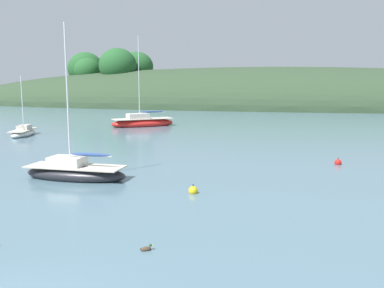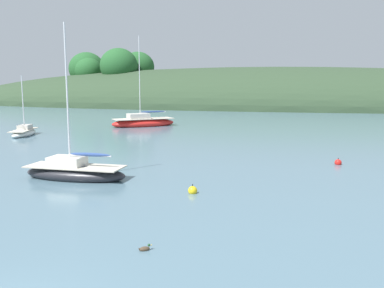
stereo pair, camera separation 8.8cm
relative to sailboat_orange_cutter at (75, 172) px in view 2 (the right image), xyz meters
The scene contains 7 objects.
far_shoreline_hill 72.32m from the sailboat_orange_cutter, 86.33° to the left, with size 150.00×36.00×20.99m.
sailboat_orange_cutter is the anchor object (origin of this frame).
sailboat_white_near 27.62m from the sailboat_orange_cutter, 101.91° to the left, with size 7.64×6.76×10.79m.
sailboat_black_sloop 21.35m from the sailboat_orange_cutter, 131.52° to the left, with size 2.80×5.06×6.00m.
mooring_buoy_inner 7.14m from the sailboat_orange_cutter, 12.28° to the right, with size 0.44×0.44×0.54m.
mooring_buoy_outer 16.27m from the sailboat_orange_cutter, 27.24° to the left, with size 0.44×0.44×0.54m.
duck_lone_right 11.13m from the sailboat_orange_cutter, 50.57° to the right, with size 0.40×0.33×0.24m.
Camera 2 is at (6.23, -6.77, 5.25)m, focal length 39.63 mm.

